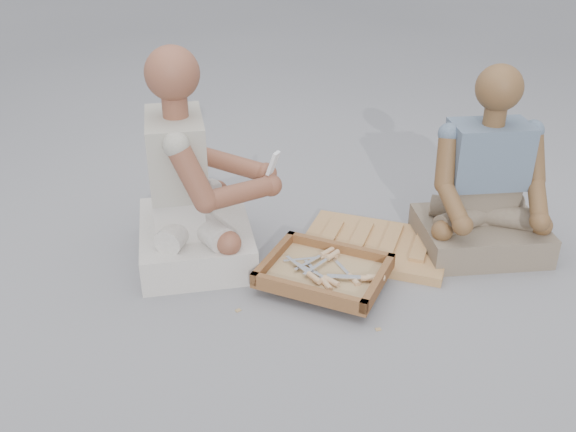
# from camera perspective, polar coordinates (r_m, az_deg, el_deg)

# --- Properties ---
(ground) EXTENTS (60.00, 60.00, 0.00)m
(ground) POSITION_cam_1_polar(r_m,az_deg,el_deg) (2.44, -0.18, -7.53)
(ground) COLOR gray
(ground) RESTS_ON ground
(carved_panel) EXTENTS (0.68, 0.53, 0.04)m
(carved_panel) POSITION_cam_1_polar(r_m,az_deg,el_deg) (2.77, 7.78, -2.62)
(carved_panel) COLOR olive
(carved_panel) RESTS_ON ground
(tool_tray) EXTENTS (0.55, 0.49, 0.06)m
(tool_tray) POSITION_cam_1_polar(r_m,az_deg,el_deg) (2.50, 3.24, -5.04)
(tool_tray) COLOR brown
(tool_tray) RESTS_ON carved_panel
(chisel_0) EXTENTS (0.13, 0.19, 0.02)m
(chisel_0) POSITION_cam_1_polar(r_m,az_deg,el_deg) (2.56, 3.70, -3.68)
(chisel_0) COLOR silver
(chisel_0) RESTS_ON tool_tray
(chisel_1) EXTENTS (0.15, 0.18, 0.02)m
(chisel_1) POSITION_cam_1_polar(r_m,az_deg,el_deg) (2.58, 3.17, -3.40)
(chisel_1) COLOR silver
(chisel_1) RESTS_ON tool_tray
(chisel_2) EXTENTS (0.19, 0.15, 0.02)m
(chisel_2) POSITION_cam_1_polar(r_m,az_deg,el_deg) (2.44, 3.47, -5.59)
(chisel_2) COLOR silver
(chisel_2) RESTS_ON tool_tray
(chisel_3) EXTENTS (0.13, 0.20, 0.02)m
(chisel_3) POSITION_cam_1_polar(r_m,az_deg,el_deg) (2.47, 5.62, -5.42)
(chisel_3) COLOR silver
(chisel_3) RESTS_ON tool_tray
(chisel_4) EXTENTS (0.22, 0.02, 0.02)m
(chisel_4) POSITION_cam_1_polar(r_m,az_deg,el_deg) (2.45, 7.29, -5.42)
(chisel_4) COLOR silver
(chisel_4) RESTS_ON tool_tray
(chisel_5) EXTENTS (0.16, 0.18, 0.02)m
(chisel_5) POSITION_cam_1_polar(r_m,az_deg,el_deg) (2.44, 2.03, -5.27)
(chisel_5) COLOR silver
(chisel_5) RESTS_ON tool_tray
(chisel_6) EXTENTS (0.22, 0.08, 0.02)m
(chisel_6) POSITION_cam_1_polar(r_m,az_deg,el_deg) (2.58, 3.17, -3.67)
(chisel_6) COLOR silver
(chisel_6) RESTS_ON tool_tray
(chisel_7) EXTENTS (0.13, 0.20, 0.02)m
(chisel_7) POSITION_cam_1_polar(r_m,az_deg,el_deg) (2.43, 3.19, -5.82)
(chisel_7) COLOR silver
(chisel_7) RESTS_ON tool_tray
(chisel_8) EXTENTS (0.22, 0.03, 0.02)m
(chisel_8) POSITION_cam_1_polar(r_m,az_deg,el_deg) (2.44, 6.80, -5.52)
(chisel_8) COLOR silver
(chisel_8) RESTS_ON tool_tray
(wood_chip_0) EXTENTS (0.02, 0.02, 0.00)m
(wood_chip_0) POSITION_cam_1_polar(r_m,az_deg,el_deg) (2.32, 8.02, -9.95)
(wood_chip_0) COLOR tan
(wood_chip_0) RESTS_ON ground
(wood_chip_1) EXTENTS (0.02, 0.02, 0.00)m
(wood_chip_1) POSITION_cam_1_polar(r_m,az_deg,el_deg) (2.80, 3.56, -2.48)
(wood_chip_1) COLOR tan
(wood_chip_1) RESTS_ON ground
(wood_chip_2) EXTENTS (0.02, 0.02, 0.00)m
(wood_chip_2) POSITION_cam_1_polar(r_m,az_deg,el_deg) (2.40, -4.45, -8.37)
(wood_chip_2) COLOR tan
(wood_chip_2) RESTS_ON ground
(wood_chip_3) EXTENTS (0.02, 0.02, 0.00)m
(wood_chip_3) POSITION_cam_1_polar(r_m,az_deg,el_deg) (2.85, 1.88, -1.85)
(wood_chip_3) COLOR tan
(wood_chip_3) RESTS_ON ground
(wood_chip_4) EXTENTS (0.02, 0.02, 0.00)m
(wood_chip_4) POSITION_cam_1_polar(r_m,az_deg,el_deg) (2.79, 2.48, -2.62)
(wood_chip_4) COLOR tan
(wood_chip_4) RESTS_ON ground
(wood_chip_5) EXTENTS (0.02, 0.02, 0.00)m
(wood_chip_5) POSITION_cam_1_polar(r_m,az_deg,el_deg) (2.75, -0.81, -2.99)
(wood_chip_5) COLOR tan
(wood_chip_5) RESTS_ON ground
(wood_chip_6) EXTENTS (0.02, 0.02, 0.00)m
(wood_chip_6) POSITION_cam_1_polar(r_m,az_deg,el_deg) (2.67, -4.04, -4.15)
(wood_chip_6) COLOR tan
(wood_chip_6) RESTS_ON ground
(wood_chip_7) EXTENTS (0.02, 0.02, 0.00)m
(wood_chip_7) POSITION_cam_1_polar(r_m,az_deg,el_deg) (2.79, -0.00, -2.54)
(wood_chip_7) COLOR tan
(wood_chip_7) RESTS_ON ground
(craftsman) EXTENTS (0.66, 0.68, 0.88)m
(craftsman) POSITION_cam_1_polar(r_m,az_deg,el_deg) (2.61, -8.62, 2.27)
(craftsman) COLOR beige
(craftsman) RESTS_ON ground
(companion) EXTENTS (0.58, 0.51, 0.79)m
(companion) POSITION_cam_1_polar(r_m,az_deg,el_deg) (2.77, 17.12, 2.04)
(companion) COLOR #746753
(companion) RESTS_ON ground
(mobile_phone) EXTENTS (0.06, 0.05, 0.10)m
(mobile_phone) POSITION_cam_1_polar(r_m,az_deg,el_deg) (2.53, -1.34, 4.73)
(mobile_phone) COLOR white
(mobile_phone) RESTS_ON craftsman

